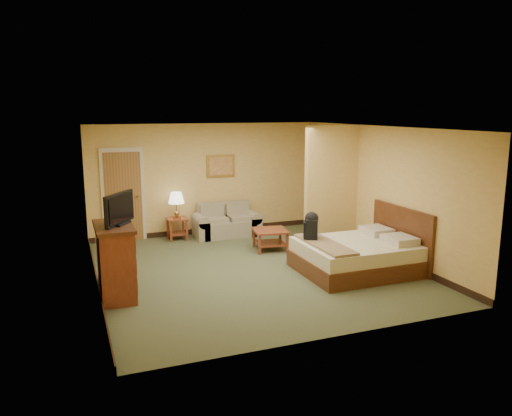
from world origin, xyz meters
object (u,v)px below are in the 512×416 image
coffee_table (270,235)px  dresser (115,261)px  loveseat (227,225)px  bed (360,255)px

coffee_table → dresser: size_ratio=0.67×
loveseat → dresser: bearing=-132.3°
loveseat → bed: bed is taller
dresser → bed: 4.31m
dresser → bed: bearing=-3.7°
loveseat → coffee_table: bearing=-71.2°
coffee_table → loveseat: bearing=108.8°
coffee_table → bed: 2.13m
coffee_table → dresser: 3.68m
coffee_table → dresser: (-3.30, -1.61, 0.28)m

